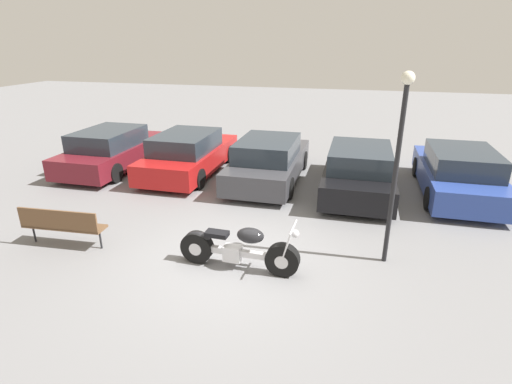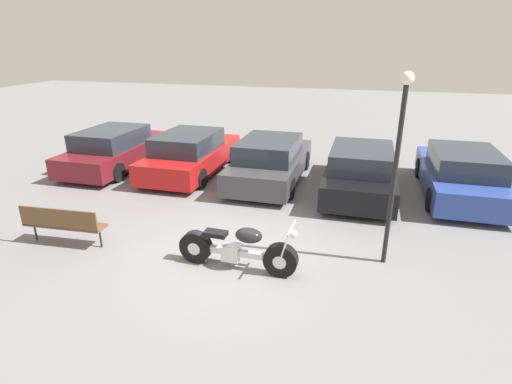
{
  "view_description": "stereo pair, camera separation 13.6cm",
  "coord_description": "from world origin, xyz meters",
  "px_view_note": "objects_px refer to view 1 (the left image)",
  "views": [
    {
      "loc": [
        2.2,
        -6.6,
        4.16
      ],
      "look_at": [
        0.06,
        1.72,
        0.85
      ],
      "focal_mm": 28.0,
      "sensor_mm": 36.0,
      "label": 1
    },
    {
      "loc": [
        2.33,
        -6.56,
        4.16
      ],
      "look_at": [
        0.06,
        1.72,
        0.85
      ],
      "focal_mm": 28.0,
      "sensor_mm": 36.0,
      "label": 2
    }
  ],
  "objects_px": {
    "parked_car_blue": "(458,173)",
    "parked_car_dark_grey": "(269,161)",
    "motorcycle": "(237,249)",
    "park_bench": "(62,224)",
    "parked_car_red": "(189,154)",
    "parked_car_maroon": "(113,150)",
    "parked_car_black": "(359,170)",
    "lamp_post": "(399,148)"
  },
  "relations": [
    {
      "from": "motorcycle",
      "to": "parked_car_red",
      "type": "relative_size",
      "value": 0.52
    },
    {
      "from": "parked_car_maroon",
      "to": "parked_car_black",
      "type": "distance_m",
      "value": 8.11
    },
    {
      "from": "motorcycle",
      "to": "parked_car_black",
      "type": "distance_m",
      "value": 5.32
    },
    {
      "from": "parked_car_maroon",
      "to": "lamp_post",
      "type": "height_order",
      "value": "lamp_post"
    },
    {
      "from": "parked_car_red",
      "to": "parked_car_dark_grey",
      "type": "height_order",
      "value": "same"
    },
    {
      "from": "motorcycle",
      "to": "parked_car_blue",
      "type": "distance_m",
      "value": 7.18
    },
    {
      "from": "motorcycle",
      "to": "parked_car_maroon",
      "type": "bearing_deg",
      "value": 139.35
    },
    {
      "from": "parked_car_maroon",
      "to": "parked_car_red",
      "type": "relative_size",
      "value": 1.0
    },
    {
      "from": "parked_car_black",
      "to": "parked_car_blue",
      "type": "distance_m",
      "value": 2.73
    },
    {
      "from": "motorcycle",
      "to": "parked_car_blue",
      "type": "bearing_deg",
      "value": 47.33
    },
    {
      "from": "parked_car_maroon",
      "to": "parked_car_red",
      "type": "distance_m",
      "value": 2.71
    },
    {
      "from": "parked_car_maroon",
      "to": "parked_car_dark_grey",
      "type": "xyz_separation_m",
      "value": [
        5.41,
        0.02,
        0.0
      ]
    },
    {
      "from": "motorcycle",
      "to": "lamp_post",
      "type": "height_order",
      "value": "lamp_post"
    },
    {
      "from": "motorcycle",
      "to": "parked_car_black",
      "type": "xyz_separation_m",
      "value": [
        2.16,
        4.86,
        0.22
      ]
    },
    {
      "from": "parked_car_blue",
      "to": "park_bench",
      "type": "xyz_separation_m",
      "value": [
        -8.67,
        -5.39,
        -0.09
      ]
    },
    {
      "from": "parked_car_maroon",
      "to": "park_bench",
      "type": "distance_m",
      "value": 5.65
    },
    {
      "from": "parked_car_red",
      "to": "parked_car_black",
      "type": "bearing_deg",
      "value": -4.15
    },
    {
      "from": "parked_car_blue",
      "to": "lamp_post",
      "type": "bearing_deg",
      "value": -116.04
    },
    {
      "from": "parked_car_maroon",
      "to": "parked_car_dark_grey",
      "type": "height_order",
      "value": "same"
    },
    {
      "from": "parked_car_dark_grey",
      "to": "parked_car_blue",
      "type": "relative_size",
      "value": 1.0
    },
    {
      "from": "parked_car_black",
      "to": "parked_car_blue",
      "type": "relative_size",
      "value": 1.0
    },
    {
      "from": "parked_car_maroon",
      "to": "park_bench",
      "type": "relative_size",
      "value": 2.51
    },
    {
      "from": "parked_car_maroon",
      "to": "parked_car_dark_grey",
      "type": "bearing_deg",
      "value": 0.19
    },
    {
      "from": "parked_car_red",
      "to": "lamp_post",
      "type": "relative_size",
      "value": 1.24
    },
    {
      "from": "motorcycle",
      "to": "park_bench",
      "type": "distance_m",
      "value": 3.81
    },
    {
      "from": "parked_car_red",
      "to": "park_bench",
      "type": "xyz_separation_m",
      "value": [
        -0.56,
        -5.37,
        -0.09
      ]
    },
    {
      "from": "parked_car_maroon",
      "to": "parked_car_blue",
      "type": "relative_size",
      "value": 1.0
    },
    {
      "from": "motorcycle",
      "to": "parked_car_red",
      "type": "height_order",
      "value": "parked_car_red"
    },
    {
      "from": "motorcycle",
      "to": "lamp_post",
      "type": "relative_size",
      "value": 0.65
    },
    {
      "from": "parked_car_blue",
      "to": "parked_car_maroon",
      "type": "bearing_deg",
      "value": -179.14
    },
    {
      "from": "parked_car_dark_grey",
      "to": "lamp_post",
      "type": "relative_size",
      "value": 1.24
    },
    {
      "from": "parked_car_dark_grey",
      "to": "parked_car_blue",
      "type": "height_order",
      "value": "same"
    },
    {
      "from": "park_bench",
      "to": "lamp_post",
      "type": "xyz_separation_m",
      "value": [
        6.57,
        1.1,
        1.77
      ]
    },
    {
      "from": "parked_car_red",
      "to": "parked_car_dark_grey",
      "type": "bearing_deg",
      "value": -2.6
    },
    {
      "from": "parked_car_blue",
      "to": "parked_car_dark_grey",
      "type": "bearing_deg",
      "value": -178.47
    },
    {
      "from": "parked_car_black",
      "to": "park_bench",
      "type": "distance_m",
      "value": 7.77
    },
    {
      "from": "parked_car_blue",
      "to": "park_bench",
      "type": "bearing_deg",
      "value": -148.12
    },
    {
      "from": "motorcycle",
      "to": "park_bench",
      "type": "relative_size",
      "value": 1.31
    },
    {
      "from": "motorcycle",
      "to": "park_bench",
      "type": "xyz_separation_m",
      "value": [
        -3.8,
        -0.12,
        0.13
      ]
    },
    {
      "from": "park_bench",
      "to": "lamp_post",
      "type": "relative_size",
      "value": 0.49
    },
    {
      "from": "parked_car_black",
      "to": "park_bench",
      "type": "relative_size",
      "value": 2.51
    },
    {
      "from": "lamp_post",
      "to": "park_bench",
      "type": "bearing_deg",
      "value": -170.49
    }
  ]
}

